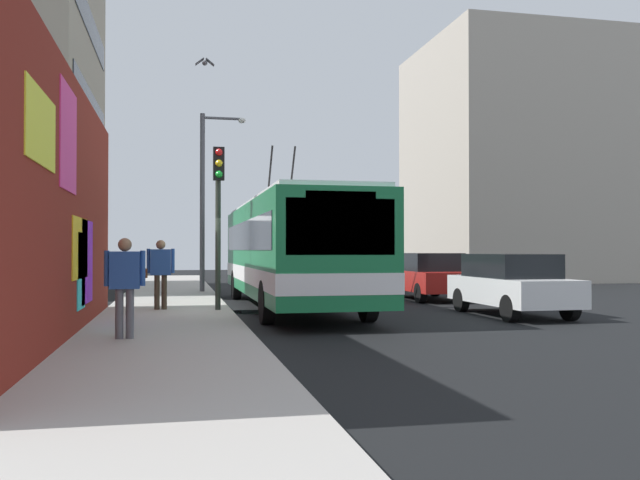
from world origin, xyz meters
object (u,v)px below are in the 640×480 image
object	(u,v)px
parked_car_champagne	(373,269)
traffic_light	(218,200)
parked_car_navy	(341,266)
pedestrian_near_wall	(125,279)
street_lamp	(207,189)
parked_car_white	(511,283)
city_bus	(290,248)
pedestrian_midblock	(160,268)
parked_car_red	(428,275)

from	to	relation	value
parked_car_champagne	traffic_light	world-z (taller)	traffic_light
parked_car_champagne	parked_car_navy	bearing A→B (deg)	-0.00
pedestrian_near_wall	street_lamp	world-z (taller)	street_lamp
parked_car_white	traffic_light	world-z (taller)	traffic_light
pedestrian_near_wall	parked_car_champagne	bearing A→B (deg)	-30.22
city_bus	pedestrian_midblock	size ratio (longest dim) A/B	6.79
parked_car_red	pedestrian_near_wall	bearing A→B (deg)	135.63
pedestrian_midblock	traffic_light	size ratio (longest dim) A/B	0.43
parked_car_champagne	parked_car_navy	xyz separation A→B (m)	(5.87, -0.00, -0.00)
traffic_light	street_lamp	distance (m)	8.01
parked_car_navy	parked_car_red	bearing A→B (deg)	180.00
parked_car_red	pedestrian_midblock	size ratio (longest dim) A/B	2.43
parked_car_red	traffic_light	xyz separation A→B (m)	(-4.30, 7.35, 2.13)
parked_car_navy	street_lamp	bearing A→B (deg)	140.00
parked_car_navy	pedestrian_near_wall	world-z (taller)	pedestrian_near_wall
street_lamp	traffic_light	bearing A→B (deg)	179.39
parked_car_navy	traffic_light	bearing A→B (deg)	156.13
parked_car_white	pedestrian_near_wall	world-z (taller)	pedestrian_near_wall
parked_car_white	parked_car_champagne	xyz separation A→B (m)	(12.24, -0.00, 0.00)
parked_car_white	traffic_light	bearing A→B (deg)	78.50
parked_car_red	parked_car_white	bearing A→B (deg)	180.00
pedestrian_midblock	pedestrian_near_wall	bearing A→B (deg)	175.27
city_bus	parked_car_red	size ratio (longest dim) A/B	2.80
parked_car_white	parked_car_champagne	bearing A→B (deg)	-0.00
parked_car_white	street_lamp	xyz separation A→B (m)	(9.44, 7.27, 3.11)
parked_car_champagne	pedestrian_midblock	world-z (taller)	pedestrian_midblock
pedestrian_near_wall	street_lamp	distance (m)	13.56
parked_car_red	parked_car_navy	world-z (taller)	same
street_lamp	parked_car_champagne	bearing A→B (deg)	-68.98
pedestrian_midblock	traffic_light	bearing A→B (deg)	-110.04
traffic_light	parked_car_navy	bearing A→B (deg)	-23.87
street_lamp	city_bus	bearing A→B (deg)	-161.61
parked_car_red	pedestrian_near_wall	xyz separation A→B (m)	(-9.48, 9.27, 0.35)
parked_car_white	parked_car_red	world-z (taller)	same
parked_car_white	pedestrian_midblock	world-z (taller)	pedestrian_midblock
parked_car_navy	city_bus	bearing A→B (deg)	160.73
parked_car_red	traffic_light	size ratio (longest dim) A/B	1.04
parked_car_white	parked_car_navy	size ratio (longest dim) A/B	1.00
street_lamp	pedestrian_midblock	bearing A→B (deg)	168.32
city_bus	pedestrian_near_wall	distance (m)	8.04
street_lamp	parked_car_white	bearing A→B (deg)	-142.43
parked_car_navy	traffic_light	size ratio (longest dim) A/B	0.99
parked_car_navy	pedestrian_midblock	bearing A→B (deg)	151.31
city_bus	pedestrian_near_wall	size ratio (longest dim) A/B	6.99
pedestrian_midblock	traffic_light	distance (m)	2.33
city_bus	street_lamp	distance (m)	6.91
parked_car_red	parked_car_navy	distance (m)	12.31
city_bus	parked_car_red	distance (m)	5.87
parked_car_navy	pedestrian_near_wall	bearing A→B (deg)	156.95
parked_car_champagne	traffic_light	bearing A→B (deg)	145.61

